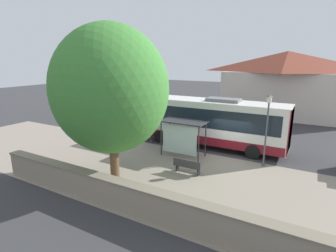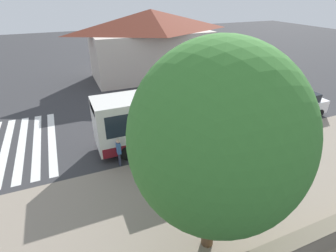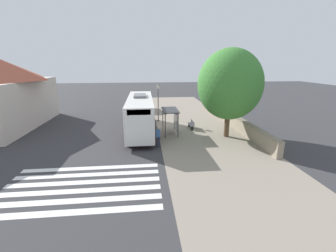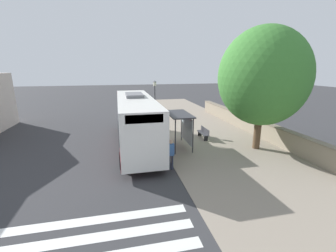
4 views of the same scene
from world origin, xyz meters
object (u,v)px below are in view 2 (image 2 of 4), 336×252
(bench, at_px, (230,176))
(parked_car_behind_bus, at_px, (301,105))
(pedestrian, at_px, (119,150))
(street_lamp_near, at_px, (251,105))
(bus, at_px, (178,113))
(bus_shelter, at_px, (185,136))
(shade_tree, at_px, (217,139))

(bench, bearing_deg, parked_car_behind_bus, -64.18)
(pedestrian, bearing_deg, street_lamp_near, -93.58)
(bus, relative_size, bench, 6.37)
(bench, bearing_deg, bus_shelter, 32.61)
(bus, relative_size, shade_tree, 1.32)
(pedestrian, distance_m, street_lamp_near, 8.85)
(bus, height_order, pedestrian, bus)
(shade_tree, distance_m, parked_car_behind_bus, 15.94)
(street_lamp_near, bearing_deg, bench, 132.63)
(bench, xyz_separation_m, shade_tree, (-2.82, 3.02, 4.54))
(bus, height_order, bench, bus)
(bus_shelter, distance_m, street_lamp_near, 5.32)
(pedestrian, height_order, shade_tree, shade_tree)
(bus_shelter, bearing_deg, bench, -147.39)
(bus, height_order, shade_tree, shade_tree)
(pedestrian, xyz_separation_m, bench, (-3.92, -5.02, -0.56))
(pedestrian, xyz_separation_m, shade_tree, (-6.73, -2.00, 3.97))
(bus_shelter, xyz_separation_m, shade_tree, (-5.19, 1.50, 2.98))
(shade_tree, bearing_deg, bus, -16.63)
(bus_shelter, distance_m, bench, 3.22)
(pedestrian, relative_size, parked_car_behind_bus, 0.41)
(street_lamp_near, bearing_deg, parked_car_behind_bus, -76.41)
(bus, relative_size, bus_shelter, 3.55)
(bench, relative_size, street_lamp_near, 0.38)
(bus_shelter, xyz_separation_m, pedestrian, (1.54, 3.50, -0.99))
(pedestrian, bearing_deg, parked_car_behind_bus, -86.05)
(street_lamp_near, bearing_deg, pedestrian, 86.42)
(bus, distance_m, bus_shelter, 3.24)
(bus_shelter, bearing_deg, pedestrian, 66.19)
(parked_car_behind_bus, bearing_deg, bus_shelter, 102.43)
(bench, xyz_separation_m, parked_car_behind_bus, (4.97, -10.28, 0.46))
(bench, distance_m, shade_tree, 6.13)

